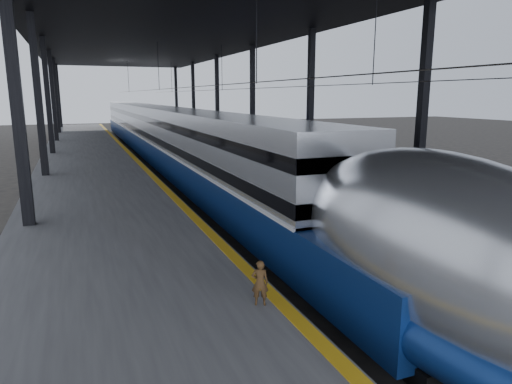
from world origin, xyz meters
TOP-DOWN VIEW (x-y plane):
  - ground at (0.00, 0.00)m, footprint 160.00×160.00m
  - platform at (-3.50, 20.00)m, footprint 6.00×80.00m
  - yellow_strip at (-0.70, 20.00)m, footprint 0.30×80.00m
  - rails at (4.50, 20.00)m, footprint 6.52×80.00m
  - canopy at (1.90, 20.00)m, footprint 18.00×75.00m
  - tgv_train at (2.00, 23.36)m, footprint 2.92×65.20m
  - second_train at (7.00, 36.04)m, footprint 2.59×56.05m
  - child at (-1.11, -3.00)m, footprint 0.39×0.33m

SIDE VIEW (x-z plane):
  - ground at x=0.00m, z-range 0.00..0.00m
  - rails at x=4.50m, z-range 0.00..0.16m
  - platform at x=-3.50m, z-range 0.00..1.00m
  - yellow_strip at x=-0.70m, z-range 1.00..1.01m
  - child at x=-1.11m, z-range 1.00..1.92m
  - second_train at x=7.00m, z-range 0.02..3.59m
  - tgv_train at x=2.00m, z-range -0.14..4.05m
  - canopy at x=1.90m, z-range 4.38..13.85m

